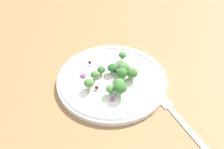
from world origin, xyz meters
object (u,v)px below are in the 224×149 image
at_px(plate, 112,80).
at_px(broccoli_floret_2, 119,83).
at_px(broccoli_floret_0, 123,55).
at_px(broccoli_floret_1, 123,67).
at_px(fork, 182,122).

bearing_deg(plate, broccoli_floret_2, 60.54).
xyz_separation_m(broccoli_floret_0, broccoli_floret_1, (0.04, 0.03, 0.00)).
bearing_deg(broccoli_floret_1, broccoli_floret_0, -145.73).
relative_size(plate, broccoli_floret_1, 8.84).
xyz_separation_m(plate, broccoli_floret_0, (-0.07, -0.01, 0.02)).
distance_m(plate, broccoli_floret_0, 0.07).
relative_size(broccoli_floret_1, broccoli_floret_2, 1.24).
bearing_deg(fork, broccoli_floret_2, -89.94).
xyz_separation_m(broccoli_floret_0, broccoli_floret_2, (0.09, 0.05, -0.00)).
distance_m(plate, fork, 0.19).
height_order(plate, broccoli_floret_0, broccoli_floret_0).
xyz_separation_m(broccoli_floret_2, fork, (-0.00, 0.16, -0.03)).
bearing_deg(broccoli_floret_2, broccoli_floret_1, -157.90).
xyz_separation_m(broccoli_floret_0, fork, (0.09, 0.20, -0.03)).
distance_m(broccoli_floret_2, fork, 0.16).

